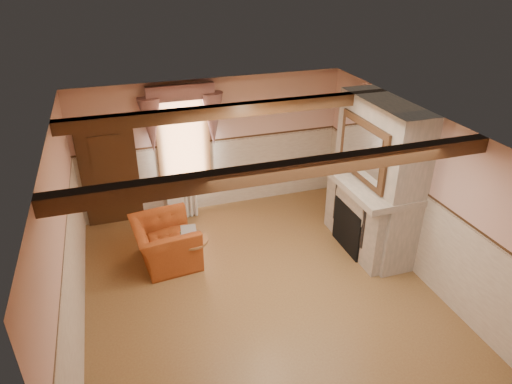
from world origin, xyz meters
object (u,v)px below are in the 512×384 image
object	(u,v)px
oil_lamp	(350,156)
mantel_clock	(354,161)
radiator	(181,204)
bowl	(363,172)
side_table	(193,253)
armchair	(165,242)

from	to	relation	value
oil_lamp	mantel_clock	bearing A→B (deg)	-90.00
radiator	bowl	size ratio (longest dim) A/B	2.17
side_table	armchair	bearing A→B (deg)	145.43
mantel_clock	bowl	bearing A→B (deg)	-90.00
side_table	radiator	xyz separation A→B (m)	(0.09, 1.74, 0.02)
armchair	bowl	world-z (taller)	bowl
radiator	side_table	bearing A→B (deg)	-115.03
side_table	bowl	xyz separation A→B (m)	(3.13, -0.17, 1.18)
armchair	radiator	bearing A→B (deg)	-25.06
mantel_clock	oil_lamp	bearing A→B (deg)	90.00
armchair	mantel_clock	distance (m)	3.74
bowl	armchair	bearing A→B (deg)	172.58
side_table	mantel_clock	world-z (taller)	mantel_clock
armchair	oil_lamp	xyz separation A→B (m)	(3.56, 0.04, 1.17)
bowl	oil_lamp	bearing A→B (deg)	90.00
armchair	mantel_clock	world-z (taller)	mantel_clock
mantel_clock	oil_lamp	world-z (taller)	oil_lamp
radiator	bowl	distance (m)	3.78
mantel_clock	side_table	bearing A→B (deg)	-176.54
radiator	mantel_clock	world-z (taller)	mantel_clock
bowl	radiator	bearing A→B (deg)	147.85
radiator	bowl	bearing A→B (deg)	-54.19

